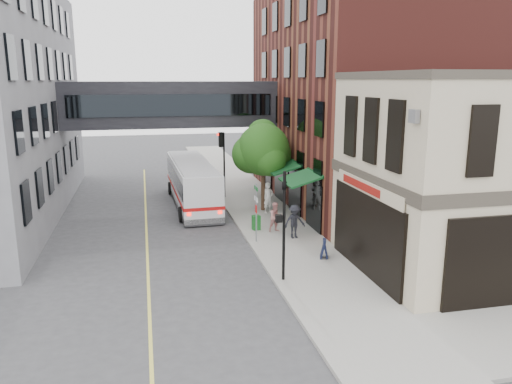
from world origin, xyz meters
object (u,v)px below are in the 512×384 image
pedestrian_b (276,217)px  newspaper_box (256,223)px  sandwich_board (324,249)px  pedestrian_a (268,198)px  pedestrian_c (295,221)px  bus (192,181)px

pedestrian_b → newspaper_box: bearing=140.7°
newspaper_box → sandwich_board: bearing=-78.0°
pedestrian_a → pedestrian_b: pedestrian_a is taller
pedestrian_a → newspaper_box: size_ratio=2.35×
pedestrian_a → pedestrian_c: bearing=-111.2°
bus → sandwich_board: bearing=-67.6°
bus → newspaper_box: bearing=-67.8°
pedestrian_a → pedestrian_c: size_ratio=1.07×
newspaper_box → sandwich_board: 5.37m
pedestrian_a → newspaper_box: bearing=-136.7°
pedestrian_a → bus: bearing=118.5°
newspaper_box → pedestrian_a: bearing=54.8°
pedestrian_b → sandwich_board: 4.55m
bus → pedestrian_b: 8.28m
pedestrian_b → newspaper_box: 1.18m
pedestrian_c → sandwich_board: bearing=-89.2°
pedestrian_b → bus: bearing=108.4°
bus → sandwich_board: bus is taller
bus → sandwich_board: (4.84, -11.76, -1.00)m
pedestrian_a → pedestrian_b: size_ratio=1.17×
pedestrian_c → sandwich_board: 3.19m
pedestrian_a → pedestrian_b: 3.92m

